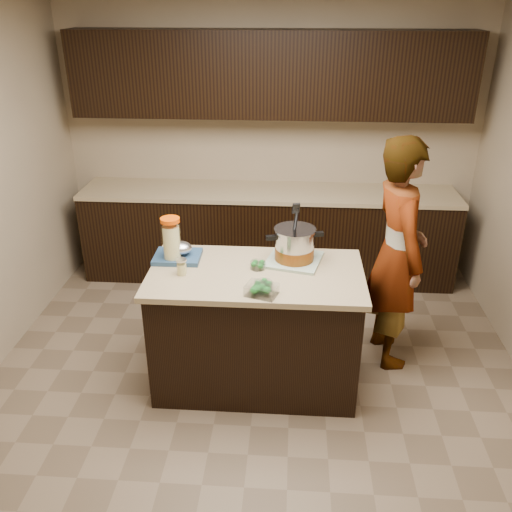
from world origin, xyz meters
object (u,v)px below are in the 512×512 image
at_px(lemonade_pitcher, 172,242).
at_px(person, 397,254).
at_px(stock_pot, 295,246).
at_px(island, 256,328).

xyz_separation_m(lemonade_pitcher, person, (1.60, 0.28, -0.17)).
distance_m(stock_pot, lemonade_pitcher, 0.85).
bearing_deg(island, person, 21.31).
distance_m(lemonade_pitcher, person, 1.64).
relative_size(stock_pot, person, 0.23).
bearing_deg(island, stock_pot, 35.66).
height_order(stock_pot, lemonade_pitcher, stock_pot).
bearing_deg(island, lemonade_pitcher, 168.94).
bearing_deg(lemonade_pitcher, stock_pot, 4.56).
distance_m(island, person, 1.16).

